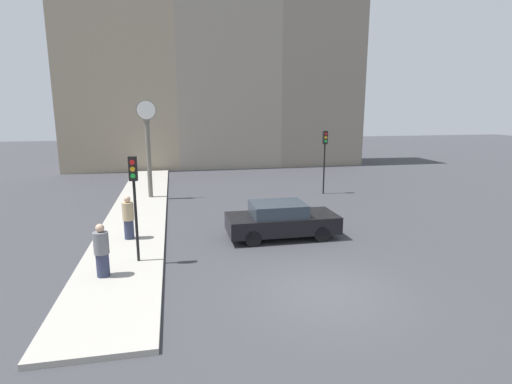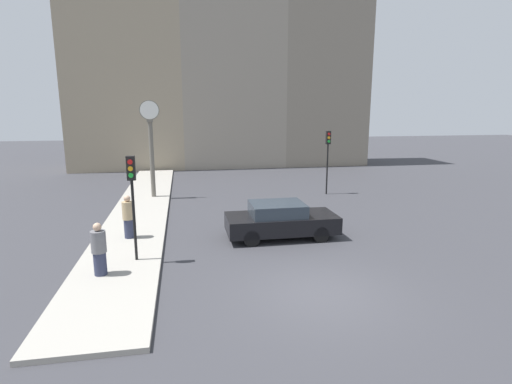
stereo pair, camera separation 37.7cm
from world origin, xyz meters
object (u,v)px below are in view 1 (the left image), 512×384
object	(u,v)px
pedestrian_grey_jacket	(102,251)
street_clock	(148,145)
sedan_car	(281,220)
traffic_light_far	(325,149)
pedestrian_tan_coat	(128,218)
traffic_light_near	(134,187)

from	to	relation	value
pedestrian_grey_jacket	street_clock	bearing A→B (deg)	85.65
street_clock	sedan_car	bearing A→B (deg)	-56.19
sedan_car	street_clock	world-z (taller)	street_clock
sedan_car	traffic_light_far	bearing A→B (deg)	58.04
sedan_car	pedestrian_tan_coat	world-z (taller)	pedestrian_tan_coat
sedan_car	traffic_light_near	xyz separation A→B (m)	(-5.29, -1.84, 1.88)
sedan_car	traffic_light_near	world-z (taller)	traffic_light_near
traffic_light_near	pedestrian_grey_jacket	distance (m)	2.18
sedan_car	pedestrian_tan_coat	size ratio (longest dim) A/B	2.60
street_clock	traffic_light_near	bearing A→B (deg)	-89.50
pedestrian_tan_coat	street_clock	bearing A→B (deg)	86.71
sedan_car	traffic_light_far	size ratio (longest dim) A/B	1.15
pedestrian_grey_jacket	traffic_light_near	bearing A→B (deg)	48.82
street_clock	pedestrian_tan_coat	xyz separation A→B (m)	(-0.43, -7.44, -2.08)
sedan_car	traffic_light_near	distance (m)	5.91
pedestrian_tan_coat	pedestrian_grey_jacket	distance (m)	3.50
sedan_car	street_clock	bearing A→B (deg)	123.81
sedan_car	pedestrian_grey_jacket	world-z (taller)	pedestrian_grey_jacket
traffic_light_far	street_clock	bearing A→B (deg)	177.02
traffic_light_far	pedestrian_grey_jacket	xyz separation A→B (m)	(-10.88, -10.39, -1.76)
sedan_car	traffic_light_near	bearing A→B (deg)	-160.82
traffic_light_near	pedestrian_grey_jacket	world-z (taller)	traffic_light_near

